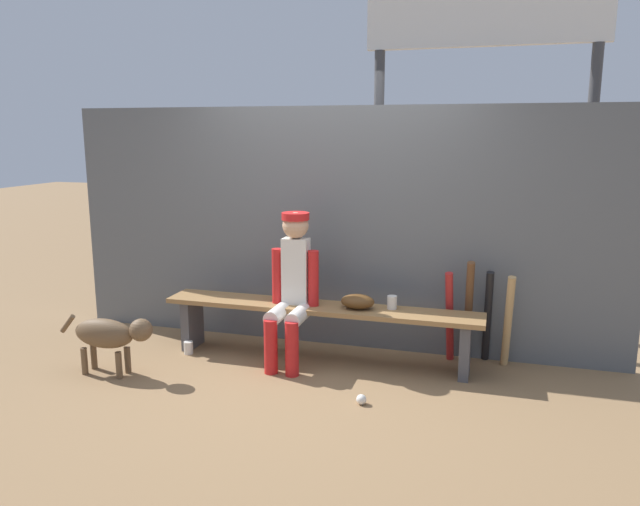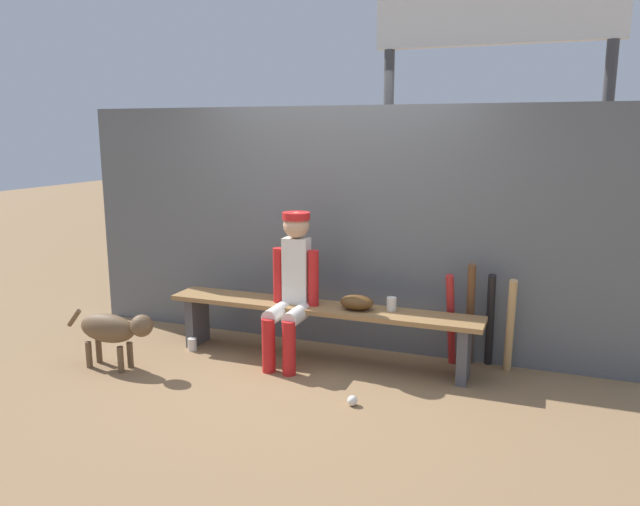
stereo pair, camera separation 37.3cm
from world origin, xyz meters
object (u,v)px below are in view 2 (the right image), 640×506
(bat_wood_tan, at_px, (510,326))
(baseball, at_px, (352,401))
(baseball_glove, at_px, (357,302))
(bat_wood_dark, at_px, (470,315))
(dog, at_px, (113,329))
(scoreboard, at_px, (502,43))
(player_seated, at_px, (292,283))
(bat_aluminum_black, at_px, (490,320))
(cup_on_bench, at_px, (392,304))
(cup_on_ground, at_px, (192,344))
(dugout_bench, at_px, (320,317))
(bat_aluminum_red, at_px, (451,320))

(bat_wood_tan, relative_size, baseball, 10.88)
(baseball_glove, relative_size, bat_wood_dark, 0.31)
(dog, bearing_deg, scoreboard, 36.69)
(bat_wood_tan, bearing_deg, player_seated, -167.92)
(bat_aluminum_black, bearing_deg, cup_on_bench, -160.39)
(dog, bearing_deg, baseball, 0.65)
(baseball, xyz_separation_m, cup_on_ground, (-1.68, 0.57, 0.02))
(dugout_bench, relative_size, scoreboard, 0.72)
(cup_on_bench, bearing_deg, scoreboard, 62.05)
(bat_aluminum_red, bearing_deg, bat_aluminum_black, 14.53)
(player_seated, distance_m, bat_aluminum_red, 1.35)
(bat_wood_tan, bearing_deg, bat_wood_dark, 173.36)
(bat_wood_tan, bearing_deg, baseball, -134.81)
(cup_on_ground, relative_size, dog, 0.13)
(player_seated, relative_size, bat_aluminum_black, 1.56)
(dugout_bench, bearing_deg, cup_on_ground, -171.39)
(dugout_bench, relative_size, bat_aluminum_red, 3.37)
(bat_wood_tan, relative_size, scoreboard, 0.21)
(player_seated, height_order, bat_aluminum_red, player_seated)
(bat_aluminum_red, distance_m, bat_aluminum_black, 0.32)
(dugout_bench, distance_m, dog, 1.70)
(baseball, height_order, scoreboard, scoreboard)
(scoreboard, relative_size, dog, 4.49)
(baseball, bearing_deg, bat_aluminum_red, 62.27)
(baseball_glove, bearing_deg, dog, -157.50)
(scoreboard, bearing_deg, bat_wood_dark, -92.61)
(cup_on_bench, xyz_separation_m, scoreboard, (0.65, 1.23, 2.16))
(baseball, distance_m, cup_on_bench, 0.96)
(scoreboard, bearing_deg, player_seated, -136.04)
(bat_wood_dark, height_order, cup_on_ground, bat_wood_dark)
(bat_aluminum_red, xyz_separation_m, dog, (-2.58, -1.03, -0.06))
(cup_on_bench, bearing_deg, baseball, -95.02)
(cup_on_ground, bearing_deg, scoreboard, 31.50)
(bat_wood_dark, relative_size, cup_on_ground, 8.26)
(bat_wood_tan, distance_m, baseball, 1.46)
(bat_aluminum_black, bearing_deg, bat_wood_dark, -164.32)
(bat_aluminum_black, xyz_separation_m, bat_wood_tan, (0.16, -0.08, -0.01))
(bat_aluminum_red, bearing_deg, cup_on_ground, -168.78)
(dugout_bench, xyz_separation_m, baseball_glove, (0.32, 0.00, 0.16))
(cup_on_ground, bearing_deg, bat_wood_tan, 9.26)
(bat_aluminum_red, height_order, baseball, bat_aluminum_red)
(bat_aluminum_black, bearing_deg, baseball, -127.57)
(dugout_bench, height_order, bat_aluminum_red, bat_aluminum_red)
(bat_aluminum_red, xyz_separation_m, cup_on_bench, (-0.46, -0.19, 0.14))
(player_seated, height_order, cup_on_bench, player_seated)
(bat_aluminum_black, distance_m, baseball, 1.42)
(bat_aluminum_red, xyz_separation_m, baseball, (-0.53, -1.00, -0.36))
(bat_wood_tan, distance_m, cup_on_ground, 2.74)
(player_seated, distance_m, baseball, 1.17)
(bat_wood_dark, bearing_deg, baseball_glove, -161.24)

